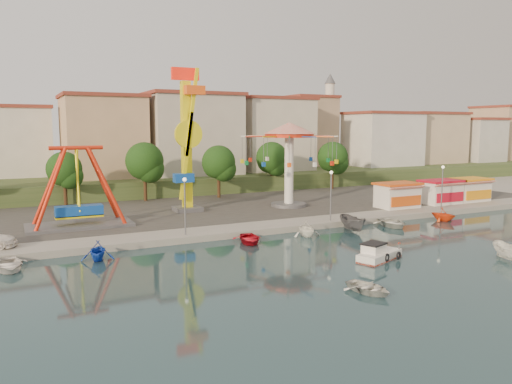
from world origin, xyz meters
TOP-DOWN VIEW (x-y plane):
  - ground at (0.00, 0.00)m, footprint 200.00×200.00m
  - quay_deck at (0.00, 62.00)m, footprint 200.00×100.00m
  - asphalt_pad at (0.00, 30.00)m, footprint 90.00×28.00m
  - hill_terrace at (0.00, 67.00)m, footprint 200.00×60.00m
  - pirate_ship_ride at (-16.18, 21.41)m, footprint 10.00×5.00m
  - kamikaze_tower at (-3.54, 25.17)m, footprint 3.44×3.10m
  - wave_swinger at (8.84, 23.24)m, footprint 11.60×11.60m
  - booth_left at (20.29, 16.49)m, footprint 5.40×3.78m
  - booth_mid at (27.59, 16.49)m, footprint 5.40×3.78m
  - booth_right at (32.76, 16.49)m, footprint 5.40×3.78m
  - lamp_post_1 at (-8.00, 13.00)m, footprint 0.14×0.14m
  - lamp_post_2 at (8.00, 13.00)m, footprint 0.14×0.14m
  - lamp_post_3 at (24.00, 13.00)m, footprint 0.14×0.14m
  - tree_1 at (-16.00, 36.24)m, footprint 4.35×4.35m
  - tree_2 at (-6.00, 35.81)m, footprint 5.02×5.02m
  - tree_3 at (4.00, 34.36)m, footprint 4.68×4.68m
  - tree_4 at (14.00, 37.35)m, footprint 4.86×4.86m
  - tree_5 at (24.00, 35.54)m, footprint 4.83×4.83m
  - building_1 at (-21.33, 51.38)m, footprint 12.33×9.01m
  - building_2 at (-8.19, 51.96)m, footprint 11.95×9.28m
  - building_3 at (5.60, 48.80)m, footprint 12.59×10.50m
  - building_4 at (19.07, 52.20)m, footprint 10.75×9.23m
  - building_5 at (32.37, 50.33)m, footprint 12.77×10.96m
  - building_6 at (44.15, 48.77)m, footprint 8.23×8.98m
  - building_7 at (56.03, 53.70)m, footprint 11.59×10.93m
  - building_8 at (69.93, 47.19)m, footprint 12.84×9.28m
  - building_9 at (83.46, 49.95)m, footprint 12.95×9.17m
  - minaret at (36.00, 54.00)m, footprint 2.80×2.80m
  - cabin_motorboat at (3.52, 0.01)m, footprint 4.64×3.09m
  - rowboat_a at (-2.23, -5.91)m, footprint 2.89×3.60m
  - skiff at (12.59, -4.73)m, footprint 2.44×3.87m
  - moored_boat_0 at (-22.58, 9.80)m, footprint 3.18×4.24m
  - moored_boat_1 at (-16.27, 9.80)m, footprint 3.13×3.44m
  - moored_boat_3 at (-3.06, 9.80)m, footprint 3.66×4.41m
  - moored_boat_4 at (2.99, 9.80)m, footprint 2.89×3.25m
  - moored_boat_5 at (8.51, 9.80)m, footprint 2.17×4.40m
  - moored_boat_6 at (13.64, 9.80)m, footprint 3.71×4.70m
  - moored_boat_7 at (20.93, 9.80)m, footprint 3.05×3.36m

SIDE VIEW (x-z plane):
  - ground at x=0.00m, z-range 0.00..0.00m
  - quay_deck at x=0.00m, z-range 0.00..0.60m
  - rowboat_a at x=-2.23m, z-range 0.00..0.67m
  - moored_boat_3 at x=-3.06m, z-range 0.00..0.79m
  - cabin_motorboat at x=3.52m, z-range -0.36..1.17m
  - moored_boat_0 at x=-22.58m, z-range 0.00..0.84m
  - moored_boat_6 at x=13.64m, z-range 0.00..0.88m
  - asphalt_pad at x=0.00m, z-range 0.60..0.61m
  - skiff at x=12.59m, z-range 0.00..1.40m
  - moored_boat_7 at x=20.93m, z-range 0.00..1.53m
  - moored_boat_1 at x=-16.27m, z-range 0.00..1.56m
  - moored_boat_4 at x=2.99m, z-range 0.00..1.58m
  - moored_boat_5 at x=8.51m, z-range 0.00..1.63m
  - hill_terrace at x=0.00m, z-range 0.00..3.00m
  - booth_left at x=20.29m, z-range 0.62..3.70m
  - booth_mid at x=27.59m, z-range 0.62..3.70m
  - booth_right at x=32.76m, z-range 0.62..3.70m
  - lamp_post_1 at x=-8.00m, z-range 0.60..5.60m
  - lamp_post_2 at x=8.00m, z-range 0.60..5.60m
  - lamp_post_3 at x=24.00m, z-range 0.60..5.60m
  - pirate_ship_ride at x=-16.18m, z-range 0.39..8.39m
  - tree_1 at x=-16.00m, z-range 1.80..8.60m
  - tree_3 at x=4.00m, z-range 1.90..9.21m
  - tree_5 at x=24.00m, z-range 1.94..9.48m
  - tree_4 at x=14.00m, z-range 1.95..9.55m
  - tree_2 at x=-6.00m, z-range 1.99..9.84m
  - building_1 at x=-21.33m, z-range 3.00..11.63m
  - building_7 at x=56.03m, z-range 3.00..11.76m
  - building_3 at x=5.60m, z-range 3.00..12.20m
  - building_9 at x=83.46m, z-range 3.00..12.21m
  - building_4 at x=19.07m, z-range 3.00..12.24m
  - wave_swinger at x=8.84m, z-range 3.00..13.40m
  - kamikaze_tower at x=-3.54m, z-range 0.36..16.86m
  - building_5 at x=32.37m, z-range 3.00..14.21m
  - building_2 at x=-8.19m, z-range 3.00..14.23m
  - building_6 at x=44.15m, z-range 3.00..15.36m
  - building_8 at x=69.93m, z-range 3.00..15.58m
  - minaret at x=36.00m, z-range 3.55..21.55m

